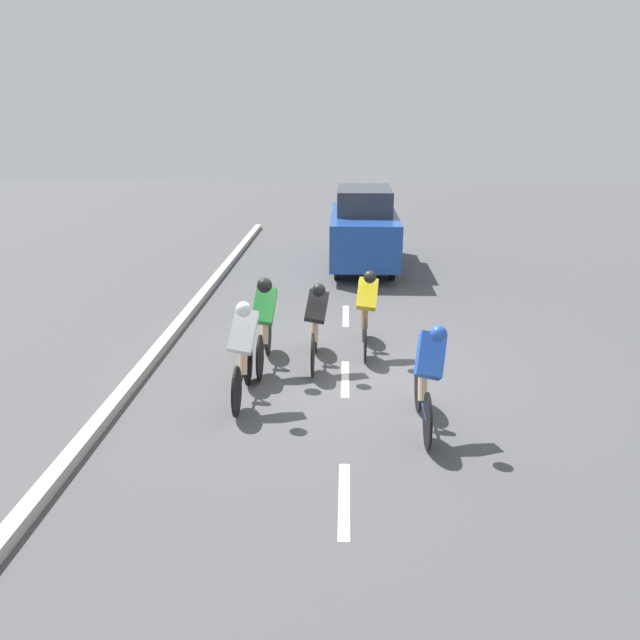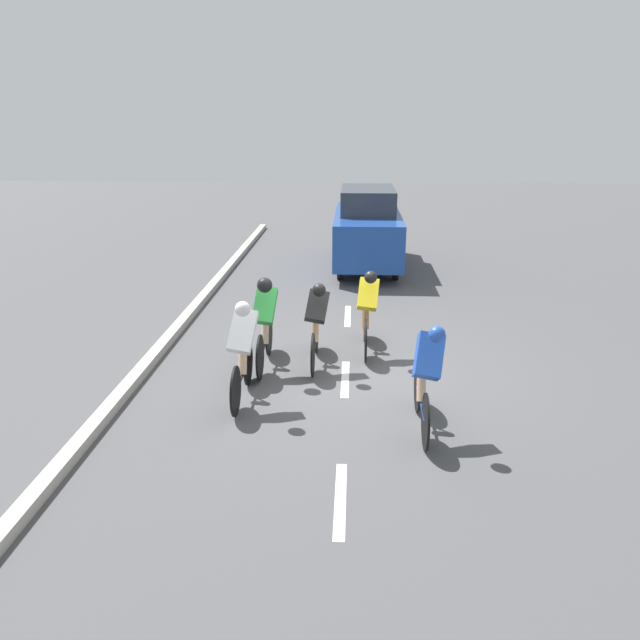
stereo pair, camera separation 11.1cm
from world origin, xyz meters
TOP-DOWN VIEW (x-y plane):
  - ground_plane at (0.00, 0.00)m, footprint 60.00×60.00m
  - lane_stripe_near at (0.00, 3.58)m, footprint 0.12×1.40m
  - lane_stripe_mid at (0.00, 0.38)m, footprint 0.12×1.40m
  - lane_stripe_far at (0.00, -2.82)m, footprint 0.12×1.40m
  - curb at (3.20, 0.38)m, footprint 0.20×27.17m
  - cyclist_black at (0.48, -0.16)m, footprint 0.41×1.72m
  - cyclist_yellow at (-0.34, -0.81)m, footprint 0.38×1.72m
  - cyclist_blue at (-1.03, 1.99)m, footprint 0.42×1.73m
  - cyclist_white at (1.42, 1.24)m, footprint 0.42×1.72m
  - cyclist_green at (1.28, 0.01)m, footprint 0.39×1.75m
  - support_car at (-0.45, -7.25)m, footprint 1.70×4.38m

SIDE VIEW (x-z plane):
  - ground_plane at x=0.00m, z-range 0.00..0.00m
  - lane_stripe_near at x=0.00m, z-range 0.00..0.01m
  - lane_stripe_mid at x=0.00m, z-range 0.00..0.01m
  - lane_stripe_far at x=0.00m, z-range 0.00..0.01m
  - curb at x=3.20m, z-range 0.00..0.14m
  - cyclist_black at x=0.48m, z-range 0.02..1.47m
  - cyclist_yellow at x=-0.34m, z-range 0.02..1.51m
  - cyclist_blue at x=-1.03m, z-range 0.02..1.53m
  - cyclist_white at x=1.42m, z-range 0.03..1.58m
  - cyclist_green at x=1.28m, z-range 0.04..1.60m
  - support_car at x=-0.45m, z-range 0.01..2.08m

